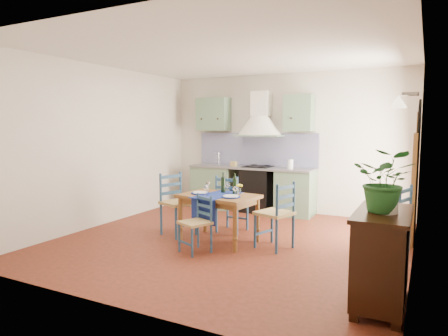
{
  "coord_description": "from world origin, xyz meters",
  "views": [
    {
      "loc": [
        2.6,
        -5.33,
        1.75
      ],
      "look_at": [
        -0.26,
        0.3,
        1.08
      ],
      "focal_mm": 32.0,
      "sensor_mm": 36.0,
      "label": 1
    }
  ],
  "objects": [
    {
      "name": "dining_table",
      "position": [
        -0.16,
        -0.08,
        0.63
      ],
      "size": [
        1.21,
        0.94,
        1.03
      ],
      "color": "brown",
      "rests_on": "ground"
    },
    {
      "name": "chair_right",
      "position": [
        0.74,
        -0.03,
        0.5
      ],
      "size": [
        0.57,
        0.57,
        0.97
      ],
      "color": "navy",
      "rests_on": "ground"
    },
    {
      "name": "chair_left",
      "position": [
        -0.94,
        -0.04,
        0.52
      ],
      "size": [
        0.59,
        0.59,
        1.0
      ],
      "color": "navy",
      "rests_on": "ground"
    },
    {
      "name": "chair_near",
      "position": [
        -0.19,
        -0.68,
        0.41
      ],
      "size": [
        0.49,
        0.49,
        0.79
      ],
      "color": "navy",
      "rests_on": "ground"
    },
    {
      "name": "chair_spare",
      "position": [
        2.23,
        0.56,
        0.49
      ],
      "size": [
        0.56,
        0.56,
        0.94
      ],
      "color": "navy",
      "rests_on": "ground"
    },
    {
      "name": "left_wall",
      "position": [
        -2.5,
        0.0,
        1.4
      ],
      "size": [
        0.04,
        5.0,
        2.8
      ],
      "primitive_type": "cube",
      "color": "beige",
      "rests_on": "ground"
    },
    {
      "name": "floor",
      "position": [
        0.0,
        0.0,
        0.0
      ],
      "size": [
        5.0,
        5.0,
        0.0
      ],
      "primitive_type": "plane",
      "color": "#421E0E",
      "rests_on": "ground"
    },
    {
      "name": "chair_far",
      "position": [
        -0.23,
        0.5,
        0.49
      ],
      "size": [
        0.46,
        0.46,
        0.95
      ],
      "color": "navy",
      "rests_on": "ground"
    },
    {
      "name": "back_wall",
      "position": [
        -0.47,
        2.29,
        1.05
      ],
      "size": [
        5.0,
        0.96,
        2.8
      ],
      "color": "beige",
      "rests_on": "ground"
    },
    {
      "name": "potted_plant",
      "position": [
        2.27,
        -1.34,
        1.24
      ],
      "size": [
        0.6,
        0.53,
        0.6
      ],
      "primitive_type": "imported",
      "rotation": [
        0.0,
        0.0,
        -0.12
      ],
      "color": "#1F5824",
      "rests_on": "sideboard"
    },
    {
      "name": "sideboard",
      "position": [
        2.26,
        -1.3,
        0.51
      ],
      "size": [
        0.5,
        1.05,
        0.94
      ],
      "color": "black",
      "rests_on": "ground"
    },
    {
      "name": "ceiling",
      "position": [
        0.0,
        0.0,
        2.8
      ],
      "size": [
        5.0,
        5.0,
        0.01
      ],
      "primitive_type": "cube",
      "color": "silver",
      "rests_on": "back_wall"
    },
    {
      "name": "right_wall",
      "position": [
        2.5,
        0.28,
        1.34
      ],
      "size": [
        0.26,
        5.0,
        2.8
      ],
      "color": "beige",
      "rests_on": "ground"
    }
  ]
}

